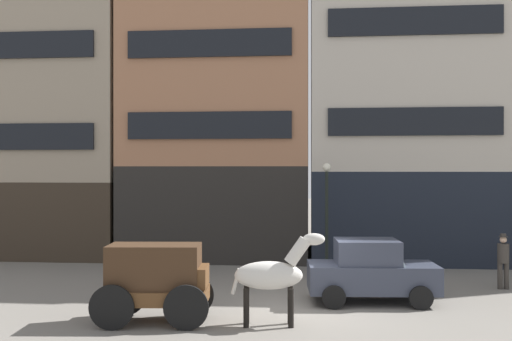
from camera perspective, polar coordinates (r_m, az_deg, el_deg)
The scene contains 9 objects.
ground_plane at distance 16.54m, azimuth 4.67°, elevation -13.47°, with size 120.00×120.00×0.00m, color slate.
building_far_left at distance 29.29m, azimuth -19.87°, elevation 7.57°, with size 8.87×7.36×15.30m.
building_center_left at distance 26.80m, azimuth -3.41°, elevation 7.37°, with size 8.47×7.36×14.45m.
building_center_right at distance 26.93m, azimuth 14.19°, elevation 9.08°, with size 8.50×7.36×16.08m.
cargo_wagon at distance 14.93m, azimuth -9.90°, elevation -10.45°, with size 3.01×1.73×1.98m.
draft_horse at distance 14.43m, azimuth 1.66°, elevation -10.32°, with size 2.35×0.73×2.30m.
sedan_dark at distance 17.25m, azimuth 11.38°, elevation -9.80°, with size 3.80×2.05×1.83m.
pedestrian_officer at distance 20.38m, azimuth 23.42°, elevation -8.08°, with size 0.45×0.45×1.79m.
streetlamp_curbside at distance 21.83m, azimuth 7.06°, elevation -3.06°, with size 0.32×0.32×4.12m.
Camera 1 is at (0.18, -16.07, 3.89)m, focal length 40.13 mm.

